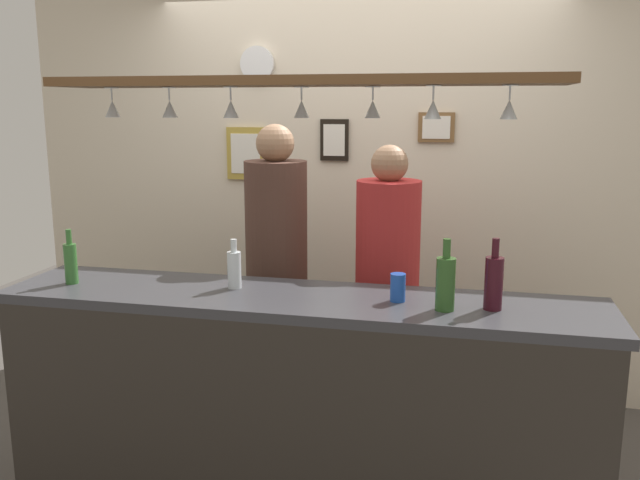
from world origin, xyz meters
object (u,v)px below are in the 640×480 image
(bottle_soda_clear, at_px, (234,269))
(drink_can, at_px, (398,287))
(picture_frame_crest, at_px, (334,140))
(wall_clock, at_px, (257,64))
(picture_frame_caricature, at_px, (246,154))
(person_middle_red_shirt, at_px, (387,269))
(bottle_beer_green_import, at_px, (71,262))
(person_left_brown_shirt, at_px, (277,251))
(bottle_champagne_green, at_px, (446,282))
(picture_frame_upper_small, at_px, (436,127))
(bottle_wine_dark_red, at_px, (494,282))

(bottle_soda_clear, distance_m, drink_can, 0.76)
(picture_frame_crest, relative_size, wall_clock, 1.18)
(picture_frame_crest, bearing_deg, picture_frame_caricature, 180.00)
(person_middle_red_shirt, height_order, bottle_beer_green_import, person_middle_red_shirt)
(person_left_brown_shirt, height_order, bottle_soda_clear, person_left_brown_shirt)
(person_left_brown_shirt, height_order, drink_can, person_left_brown_shirt)
(person_left_brown_shirt, bearing_deg, bottle_champagne_green, -38.40)
(person_middle_red_shirt, bearing_deg, picture_frame_upper_small, 75.12)
(bottle_wine_dark_red, height_order, drink_can, bottle_wine_dark_red)
(picture_frame_caricature, height_order, wall_clock, wall_clock)
(bottle_wine_dark_red, relative_size, wall_clock, 1.36)
(picture_frame_upper_small, bearing_deg, bottle_wine_dark_red, -76.92)
(person_left_brown_shirt, height_order, picture_frame_caricature, person_left_brown_shirt)
(person_left_brown_shirt, relative_size, picture_frame_caricature, 5.16)
(bottle_soda_clear, distance_m, bottle_wine_dark_red, 1.16)
(bottle_champagne_green, bearing_deg, wall_clock, 130.90)
(picture_frame_upper_small, xyz_separation_m, picture_frame_caricature, (-1.22, 0.00, -0.18))
(bottle_soda_clear, xyz_separation_m, bottle_champagne_green, (0.96, -0.12, 0.03))
(bottle_soda_clear, bearing_deg, bottle_beer_green_import, -173.01)
(picture_frame_caricature, bearing_deg, picture_frame_upper_small, 0.00)
(bottle_beer_green_import, xyz_separation_m, bottle_wine_dark_red, (1.93, 0.03, 0.01))
(picture_frame_upper_small, height_order, wall_clock, wall_clock)
(bottle_wine_dark_red, bearing_deg, wall_clock, 136.00)
(bottle_beer_green_import, distance_m, bottle_wine_dark_red, 1.93)
(drink_can, xyz_separation_m, picture_frame_upper_small, (0.07, 1.39, 0.63))
(bottle_beer_green_import, bearing_deg, bottle_champagne_green, -0.96)
(bottle_soda_clear, xyz_separation_m, wall_clock, (-0.31, 1.34, 0.99))
(bottle_champagne_green, relative_size, picture_frame_caricature, 0.88)
(person_left_brown_shirt, xyz_separation_m, picture_frame_crest, (0.17, 0.73, 0.57))
(bottle_beer_green_import, bearing_deg, wall_clock, 71.98)
(bottle_beer_green_import, bearing_deg, picture_frame_crest, 56.16)
(bottle_champagne_green, bearing_deg, bottle_wine_dark_red, 15.66)
(bottle_beer_green_import, bearing_deg, picture_frame_caricature, 75.34)
(bottle_soda_clear, xyz_separation_m, picture_frame_caricature, (-0.40, 1.35, 0.42))
(person_left_brown_shirt, relative_size, bottle_wine_dark_red, 5.84)
(person_left_brown_shirt, bearing_deg, picture_frame_crest, 76.61)
(person_middle_red_shirt, bearing_deg, picture_frame_caricature, 144.86)
(bottle_champagne_green, bearing_deg, drink_can, 157.98)
(bottle_soda_clear, distance_m, picture_frame_crest, 1.46)
(bottle_beer_green_import, bearing_deg, person_left_brown_shirt, 42.10)
(person_left_brown_shirt, relative_size, picture_frame_crest, 6.74)
(person_left_brown_shirt, relative_size, picture_frame_upper_small, 7.97)
(person_left_brown_shirt, relative_size, bottle_beer_green_import, 6.74)
(person_left_brown_shirt, xyz_separation_m, picture_frame_caricature, (-0.42, 0.73, 0.48))
(picture_frame_caricature, bearing_deg, wall_clock, -3.95)
(picture_frame_caricature, bearing_deg, bottle_soda_clear, -73.43)
(bottle_beer_green_import, height_order, picture_frame_crest, picture_frame_crest)
(bottle_beer_green_import, relative_size, wall_clock, 1.18)
(person_left_brown_shirt, height_order, bottle_champagne_green, person_left_brown_shirt)
(person_middle_red_shirt, bearing_deg, person_left_brown_shirt, 180.00)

